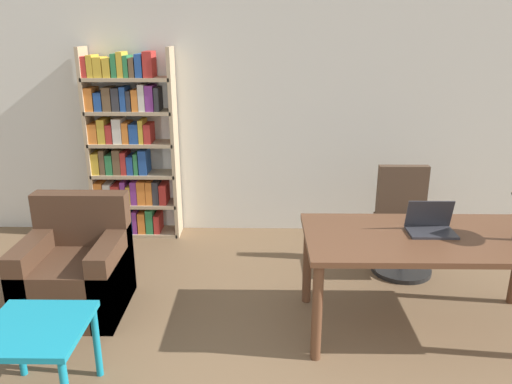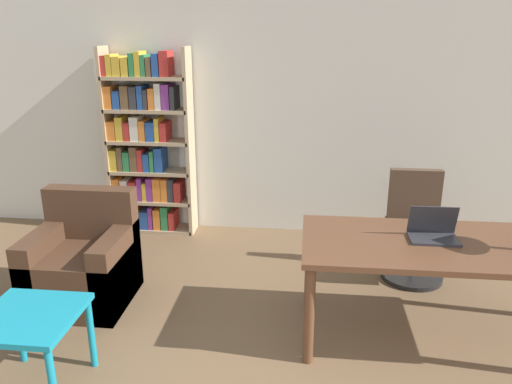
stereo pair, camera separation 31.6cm
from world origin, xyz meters
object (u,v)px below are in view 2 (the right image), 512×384
(office_chair, at_px, (414,230))
(armchair, at_px, (83,266))
(desk, at_px, (433,254))
(side_table_blue, at_px, (30,327))
(bookshelf, at_px, (145,147))
(laptop, at_px, (433,232))

(office_chair, distance_m, armchair, 2.81)
(desk, bearing_deg, side_table_blue, -161.82)
(bookshelf, bearing_deg, office_chair, -16.61)
(office_chair, distance_m, side_table_blue, 3.11)
(armchair, distance_m, bookshelf, 1.64)
(armchair, bearing_deg, office_chair, 14.85)
(office_chair, xyz_separation_m, bookshelf, (-2.65, 0.79, 0.51))
(desk, xyz_separation_m, laptop, (-0.00, 0.06, 0.14))
(office_chair, height_order, side_table_blue, office_chair)
(laptop, bearing_deg, armchair, 176.05)
(side_table_blue, distance_m, bookshelf, 2.62)
(desk, height_order, armchair, armchair)
(side_table_blue, height_order, armchair, armchair)
(laptop, distance_m, side_table_blue, 2.65)
(armchair, bearing_deg, laptop, -3.95)
(office_chair, xyz_separation_m, armchair, (-2.72, -0.72, -0.13))
(laptop, relative_size, armchair, 0.37)
(laptop, xyz_separation_m, armchair, (-2.64, 0.18, -0.49))
(side_table_blue, bearing_deg, desk, 18.18)
(side_table_blue, height_order, bookshelf, bookshelf)
(office_chair, bearing_deg, armchair, -165.15)
(side_table_blue, relative_size, bookshelf, 0.29)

